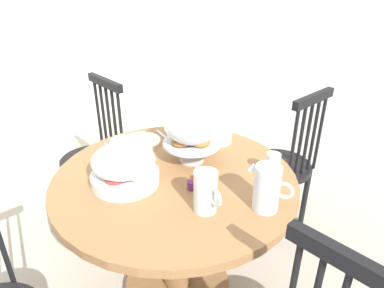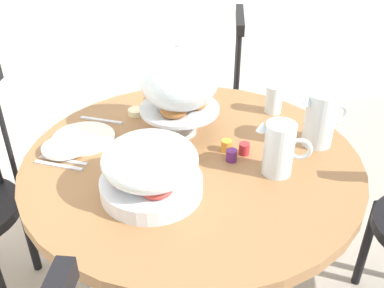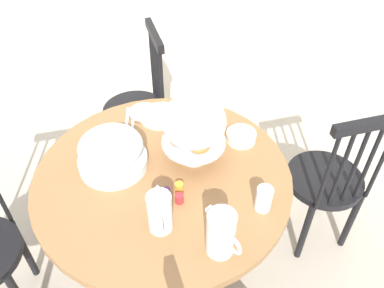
# 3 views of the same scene
# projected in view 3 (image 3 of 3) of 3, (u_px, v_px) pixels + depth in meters

# --- Properties ---
(ground_plane) EXTENTS (10.00, 10.00, 0.00)m
(ground_plane) POSITION_uv_depth(u_px,v_px,m) (140.00, 283.00, 2.10)
(ground_plane) COLOR #A89E8E
(dining_table) EXTENTS (1.11, 1.11, 0.74)m
(dining_table) POSITION_uv_depth(u_px,v_px,m) (165.00, 207.00, 1.84)
(dining_table) COLOR olive
(dining_table) RESTS_ON ground_plane
(windsor_chair_by_cabinet) EXTENTS (0.42, 0.42, 0.97)m
(windsor_chair_by_cabinet) POSITION_uv_depth(u_px,v_px,m) (327.00, 182.00, 2.03)
(windsor_chair_by_cabinet) COLOR black
(windsor_chair_by_cabinet) RESTS_ON ground_plane
(windsor_chair_facing_door) EXTENTS (0.42, 0.42, 0.97)m
(windsor_chair_facing_door) POSITION_uv_depth(u_px,v_px,m) (139.00, 110.00, 2.49)
(windsor_chair_facing_door) COLOR black
(windsor_chair_facing_door) RESTS_ON ground_plane
(pastry_stand_with_dome) EXTENTS (0.28, 0.28, 0.34)m
(pastry_stand_with_dome) POSITION_uv_depth(u_px,v_px,m) (194.00, 124.00, 1.62)
(pastry_stand_with_dome) COLOR silver
(pastry_stand_with_dome) RESTS_ON dining_table
(fruit_platter_covered) EXTENTS (0.30, 0.30, 0.18)m
(fruit_platter_covered) POSITION_uv_depth(u_px,v_px,m) (111.00, 152.00, 1.66)
(fruit_platter_covered) COLOR silver
(fruit_platter_covered) RESTS_ON dining_table
(orange_juice_pitcher) EXTENTS (0.19, 0.10, 0.19)m
(orange_juice_pitcher) POSITION_uv_depth(u_px,v_px,m) (221.00, 235.00, 1.35)
(orange_juice_pitcher) COLOR silver
(orange_juice_pitcher) RESTS_ON dining_table
(milk_pitcher) EXTENTS (0.17, 0.09, 0.17)m
(milk_pitcher) POSITION_uv_depth(u_px,v_px,m) (160.00, 214.00, 1.42)
(milk_pitcher) COLOR silver
(milk_pitcher) RESTS_ON dining_table
(china_plate_large) EXTENTS (0.22, 0.22, 0.01)m
(china_plate_large) POSITION_uv_depth(u_px,v_px,m) (161.00, 116.00, 1.97)
(china_plate_large) COLOR white
(china_plate_large) RESTS_ON dining_table
(china_plate_small) EXTENTS (0.15, 0.15, 0.01)m
(china_plate_small) POSITION_uv_depth(u_px,v_px,m) (144.00, 112.00, 1.98)
(china_plate_small) COLOR white
(china_plate_small) RESTS_ON china_plate_large
(cereal_bowl) EXTENTS (0.14, 0.14, 0.04)m
(cereal_bowl) POSITION_uv_depth(u_px,v_px,m) (241.00, 136.00, 1.83)
(cereal_bowl) COLOR white
(cereal_bowl) RESTS_ON dining_table
(drinking_glass) EXTENTS (0.06, 0.06, 0.11)m
(drinking_glass) POSITION_uv_depth(u_px,v_px,m) (264.00, 199.00, 1.51)
(drinking_glass) COLOR silver
(drinking_glass) RESTS_ON dining_table
(butter_dish) EXTENTS (0.06, 0.06, 0.02)m
(butter_dish) POSITION_uv_depth(u_px,v_px,m) (207.00, 126.00, 1.90)
(butter_dish) COLOR beige
(butter_dish) RESTS_ON dining_table
(jam_jar_strawberry) EXTENTS (0.04, 0.04, 0.04)m
(jam_jar_strawberry) POSITION_uv_depth(u_px,v_px,m) (179.00, 198.00, 1.55)
(jam_jar_strawberry) COLOR #B7282D
(jam_jar_strawberry) RESTS_ON dining_table
(jam_jar_apricot) EXTENTS (0.04, 0.04, 0.04)m
(jam_jar_apricot) POSITION_uv_depth(u_px,v_px,m) (179.00, 187.00, 1.60)
(jam_jar_apricot) COLOR orange
(jam_jar_apricot) RESTS_ON dining_table
(jam_jar_grape) EXTENTS (0.04, 0.04, 0.04)m
(jam_jar_grape) POSITION_uv_depth(u_px,v_px,m) (166.00, 193.00, 1.58)
(jam_jar_grape) COLOR #5B2366
(jam_jar_grape) RESTS_ON dining_table
(table_knife) EXTENTS (0.16, 0.09, 0.01)m
(table_knife) POSITION_uv_depth(u_px,v_px,m) (133.00, 117.00, 1.97)
(table_knife) COLOR silver
(table_knife) RESTS_ON dining_table
(dinner_fork) EXTENTS (0.16, 0.09, 0.01)m
(dinner_fork) POSITION_uv_depth(u_px,v_px,m) (127.00, 118.00, 1.97)
(dinner_fork) COLOR silver
(dinner_fork) RESTS_ON dining_table
(soup_spoon) EXTENTS (0.16, 0.09, 0.01)m
(soup_spoon) POSITION_uv_depth(u_px,v_px,m) (189.00, 115.00, 1.98)
(soup_spoon) COLOR silver
(soup_spoon) RESTS_ON dining_table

